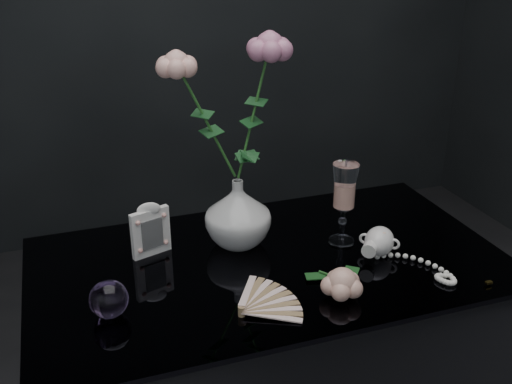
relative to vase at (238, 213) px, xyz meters
name	(u,v)px	position (x,y,z in m)	size (l,w,h in m)	color
vase	(238,213)	(0.00, 0.00, 0.00)	(0.15, 0.15, 0.16)	silver
wine_glass	(344,204)	(0.23, -0.07, 0.02)	(0.06, 0.06, 0.20)	white
picture_frame	(150,229)	(-0.20, 0.02, -0.02)	(0.10, 0.07, 0.13)	white
paperweight	(109,299)	(-0.32, -0.19, -0.04)	(0.07, 0.07, 0.07)	#A97CC9
paper_fan	(242,310)	(-0.08, -0.28, -0.07)	(0.24, 0.19, 0.02)	beige
loose_rose	(342,283)	(0.13, -0.28, -0.05)	(0.14, 0.19, 0.06)	#D9A08C
pearl_jar	(379,240)	(0.29, -0.15, -0.05)	(0.23, 0.24, 0.07)	silver
roses	(232,102)	(-0.01, 0.01, 0.26)	(0.29, 0.12, 0.37)	#FFAEA0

